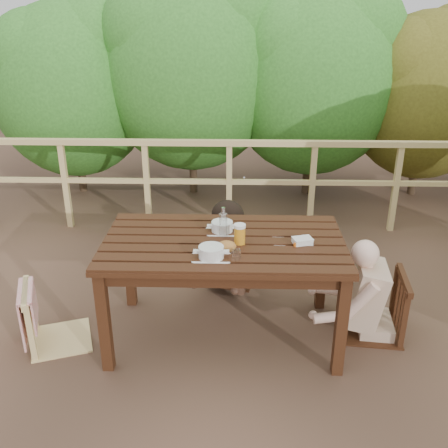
{
  "coord_description": "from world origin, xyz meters",
  "views": [
    {
      "loc": [
        0.09,
        -3.2,
        2.32
      ],
      "look_at": [
        0.0,
        0.05,
        0.9
      ],
      "focal_mm": 40.49,
      "sensor_mm": 36.0,
      "label": 1
    }
  ],
  "objects_px": {
    "soup_far": "(222,227)",
    "woman": "(232,216)",
    "chair_left": "(54,289)",
    "bottle": "(223,223)",
    "beer_glass": "(240,235)",
    "soup_near": "(211,253)",
    "tumbler": "(236,255)",
    "chair_far": "(232,238)",
    "bread_roll": "(227,246)",
    "table": "(224,290)",
    "butter_tub": "(302,242)",
    "diner_right": "(384,259)",
    "chair_right": "(377,279)"
  },
  "relations": [
    {
      "from": "chair_far",
      "to": "butter_tub",
      "type": "bearing_deg",
      "value": -46.81
    },
    {
      "from": "chair_far",
      "to": "bottle",
      "type": "relative_size",
      "value": 3.51
    },
    {
      "from": "tumbler",
      "to": "chair_far",
      "type": "bearing_deg",
      "value": 92.04
    },
    {
      "from": "chair_left",
      "to": "chair_right",
      "type": "relative_size",
      "value": 0.97
    },
    {
      "from": "woman",
      "to": "diner_right",
      "type": "xyz_separation_m",
      "value": [
        1.11,
        -0.79,
        0.0
      ]
    },
    {
      "from": "table",
      "to": "soup_near",
      "type": "bearing_deg",
      "value": -105.58
    },
    {
      "from": "chair_left",
      "to": "bread_roll",
      "type": "bearing_deg",
      "value": -111.42
    },
    {
      "from": "woman",
      "to": "bottle",
      "type": "relative_size",
      "value": 5.25
    },
    {
      "from": "chair_left",
      "to": "soup_far",
      "type": "bearing_deg",
      "value": -97.14
    },
    {
      "from": "soup_far",
      "to": "beer_glass",
      "type": "height_order",
      "value": "beer_glass"
    },
    {
      "from": "chair_left",
      "to": "diner_right",
      "type": "height_order",
      "value": "diner_right"
    },
    {
      "from": "chair_right",
      "to": "bread_roll",
      "type": "distance_m",
      "value": 1.19
    },
    {
      "from": "chair_left",
      "to": "chair_far",
      "type": "relative_size",
      "value": 1.07
    },
    {
      "from": "soup_far",
      "to": "bread_roll",
      "type": "height_order",
      "value": "soup_far"
    },
    {
      "from": "table",
      "to": "chair_left",
      "type": "height_order",
      "value": "chair_left"
    },
    {
      "from": "soup_near",
      "to": "beer_glass",
      "type": "relative_size",
      "value": 1.78
    },
    {
      "from": "beer_glass",
      "to": "bottle",
      "type": "height_order",
      "value": "bottle"
    },
    {
      "from": "chair_left",
      "to": "butter_tub",
      "type": "height_order",
      "value": "chair_left"
    },
    {
      "from": "soup_near",
      "to": "tumbler",
      "type": "relative_size",
      "value": 3.86
    },
    {
      "from": "chair_right",
      "to": "table",
      "type": "bearing_deg",
      "value": -79.61
    },
    {
      "from": "chair_far",
      "to": "bread_roll",
      "type": "bearing_deg",
      "value": -77.32
    },
    {
      "from": "chair_far",
      "to": "diner_right",
      "type": "xyz_separation_m",
      "value": [
        1.11,
        -0.77,
        0.21
      ]
    },
    {
      "from": "soup_far",
      "to": "tumbler",
      "type": "height_order",
      "value": "soup_far"
    },
    {
      "from": "chair_right",
      "to": "bottle",
      "type": "height_order",
      "value": "bottle"
    },
    {
      "from": "bottle",
      "to": "diner_right",
      "type": "bearing_deg",
      "value": 1.1
    },
    {
      "from": "soup_far",
      "to": "beer_glass",
      "type": "xyz_separation_m",
      "value": [
        0.13,
        -0.21,
        0.03
      ]
    },
    {
      "from": "soup_near",
      "to": "butter_tub",
      "type": "height_order",
      "value": "soup_near"
    },
    {
      "from": "woman",
      "to": "chair_right",
      "type": "bearing_deg",
      "value": 158.04
    },
    {
      "from": "chair_left",
      "to": "bottle",
      "type": "height_order",
      "value": "bottle"
    },
    {
      "from": "soup_far",
      "to": "beer_glass",
      "type": "relative_size",
      "value": 1.67
    },
    {
      "from": "butter_tub",
      "to": "soup_near",
      "type": "bearing_deg",
      "value": -176.4
    },
    {
      "from": "tumbler",
      "to": "woman",
      "type": "bearing_deg",
      "value": 92.0
    },
    {
      "from": "table",
      "to": "tumbler",
      "type": "distance_m",
      "value": 0.52
    },
    {
      "from": "table",
      "to": "chair_left",
      "type": "distance_m",
      "value": 1.22
    },
    {
      "from": "soup_far",
      "to": "tumbler",
      "type": "xyz_separation_m",
      "value": [
        0.11,
        -0.43,
        -0.01
      ]
    },
    {
      "from": "chair_left",
      "to": "soup_near",
      "type": "height_order",
      "value": "chair_left"
    },
    {
      "from": "woman",
      "to": "beer_glass",
      "type": "distance_m",
      "value": 0.96
    },
    {
      "from": "woman",
      "to": "beer_glass",
      "type": "xyz_separation_m",
      "value": [
        0.06,
        -0.92,
        0.24
      ]
    },
    {
      "from": "woman",
      "to": "chair_far",
      "type": "bearing_deg",
      "value": 104.15
    },
    {
      "from": "table",
      "to": "soup_near",
      "type": "relative_size",
      "value": 6.04
    },
    {
      "from": "woman",
      "to": "bottle",
      "type": "xyz_separation_m",
      "value": [
        -0.05,
        -0.81,
        0.28
      ]
    },
    {
      "from": "beer_glass",
      "to": "tumbler",
      "type": "relative_size",
      "value": 2.16
    },
    {
      "from": "woman",
      "to": "beer_glass",
      "type": "relative_size",
      "value": 7.89
    },
    {
      "from": "woman",
      "to": "bottle",
      "type": "distance_m",
      "value": 0.86
    },
    {
      "from": "chair_left",
      "to": "soup_far",
      "type": "distance_m",
      "value": 1.29
    },
    {
      "from": "beer_glass",
      "to": "tumbler",
      "type": "height_order",
      "value": "beer_glass"
    },
    {
      "from": "soup_far",
      "to": "bread_roll",
      "type": "relative_size",
      "value": 1.99
    },
    {
      "from": "diner_right",
      "to": "woman",
      "type": "bearing_deg",
      "value": 60.78
    },
    {
      "from": "chair_left",
      "to": "beer_glass",
      "type": "xyz_separation_m",
      "value": [
        1.33,
        0.06,
        0.42
      ]
    },
    {
      "from": "soup_far",
      "to": "woman",
      "type": "bearing_deg",
      "value": 84.75
    }
  ]
}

